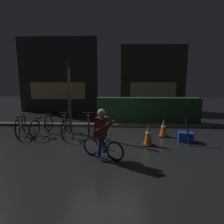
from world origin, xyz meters
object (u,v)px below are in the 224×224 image
parked_bike_center_right (88,124)px  traffic_cone_near (148,135)px  street_post (69,97)px  traffic_cone_far (163,128)px  parked_bike_left_mid (42,125)px  parked_bike_leftmost (21,125)px  blue_crate (186,137)px  closed_umbrella (188,132)px  cyclist (102,133)px  parked_bike_center_left (65,125)px

parked_bike_center_right → traffic_cone_near: size_ratio=2.46×
street_post → traffic_cone_far: street_post is taller
parked_bike_center_right → traffic_cone_near: (2.03, -1.21, -0.03)m
parked_bike_center_right → parked_bike_left_mid: bearing=84.5°
parked_bike_leftmost → street_post: bearing=-99.8°
blue_crate → closed_umbrella: closed_umbrella is taller
parked_bike_left_mid → parked_bike_center_right: 1.72m
parked_bike_center_right → cyclist: bearing=-171.8°
parked_bike_leftmost → parked_bike_center_right: parked_bike_center_right is taller
parked_bike_leftmost → parked_bike_left_mid: 0.80m
parked_bike_center_right → parked_bike_leftmost: bearing=83.3°
parked_bike_center_left → parked_bike_center_right: size_ratio=1.04×
cyclist → closed_umbrella: bearing=50.2°
parked_bike_center_right → parked_bike_center_left: bearing=92.8°
parked_bike_left_mid → blue_crate: size_ratio=3.46×
traffic_cone_far → cyclist: size_ratio=0.50×
cyclist → traffic_cone_near: bearing=62.8°
closed_umbrella → street_post: bearing=68.5°
parked_bike_center_left → parked_bike_center_right: 0.87m
parked_bike_left_mid → blue_crate: 5.06m
parked_bike_left_mid → parked_bike_center_left: parked_bike_center_left is taller
parked_bike_leftmost → closed_umbrella: size_ratio=1.81×
parked_bike_center_left → blue_crate: 4.20m
parked_bike_leftmost → parked_bike_center_right: 2.51m
traffic_cone_near → closed_umbrella: 1.24m
street_post → traffic_cone_near: size_ratio=4.13×
traffic_cone_near → blue_crate: (1.27, 0.40, -0.17)m
parked_bike_center_left → parked_bike_center_right: parked_bike_center_left is taller
traffic_cone_far → street_post: bearing=173.7°
parked_bike_left_mid → street_post: bearing=-68.7°
blue_crate → cyclist: cyclist is taller
cyclist → street_post: bearing=149.1°
parked_bike_leftmost → closed_umbrella: bearing=-116.8°
parked_bike_leftmost → parked_bike_center_right: bearing=-104.2°
parked_bike_center_left → traffic_cone_near: size_ratio=2.57×
parked_bike_leftmost → traffic_cone_near: (4.54, -1.04, -0.02)m
parked_bike_center_right → traffic_cone_far: parked_bike_center_right is taller
street_post → parked_bike_left_mid: (-1.00, -0.24, -1.04)m
cyclist → closed_umbrella: (2.53, 1.10, -0.23)m
cyclist → parked_bike_left_mid: bearing=167.0°
parked_bike_center_left → closed_umbrella: bearing=-112.8°
parked_bike_left_mid → parked_bike_leftmost: bearing=98.7°
parked_bike_left_mid → traffic_cone_near: bearing=-98.1°
parked_bike_left_mid → closed_umbrella: size_ratio=1.79×
parked_bike_center_right → traffic_cone_near: bearing=-131.1°
parked_bike_left_mid → parked_bike_center_left: 0.87m
closed_umbrella → parked_bike_center_right: bearing=66.7°
cyclist → closed_umbrella: cyclist is taller
traffic_cone_far → closed_umbrella: bearing=-55.0°
street_post → parked_bike_center_right: (0.71, -0.09, -1.02)m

